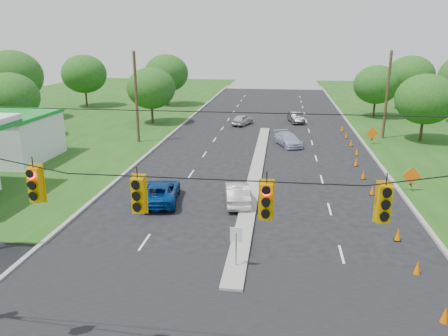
# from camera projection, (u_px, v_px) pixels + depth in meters

# --- Properties ---
(curb_left) EXTENTS (0.25, 110.00, 0.16)m
(curb_left) POSITION_uv_depth(u_px,v_px,m) (162.00, 143.00, 44.17)
(curb_left) COLOR gray
(curb_left) RESTS_ON ground
(curb_right) EXTENTS (0.25, 110.00, 0.16)m
(curb_right) POSITION_uv_depth(u_px,v_px,m) (368.00, 149.00, 41.63)
(curb_right) COLOR gray
(curb_right) RESTS_ON ground
(median) EXTENTS (1.00, 34.00, 0.18)m
(median) POSITION_uv_depth(u_px,v_px,m) (256.00, 173.00, 34.35)
(median) COLOR gray
(median) RESTS_ON ground
(median_sign) EXTENTS (0.55, 0.06, 2.05)m
(median_sign) POSITION_uv_depth(u_px,v_px,m) (236.00, 240.00, 19.69)
(median_sign) COLOR gray
(median_sign) RESTS_ON ground
(signal_span) EXTENTS (25.60, 0.32, 9.00)m
(signal_span) POSITION_uv_depth(u_px,v_px,m) (209.00, 235.00, 12.04)
(signal_span) COLOR #422D1C
(signal_span) RESTS_ON ground
(utility_pole_far_left) EXTENTS (0.28, 0.28, 9.00)m
(utility_pole_far_left) POSITION_uv_depth(u_px,v_px,m) (136.00, 98.00, 43.19)
(utility_pole_far_left) COLOR #422D1C
(utility_pole_far_left) RESTS_ON ground
(utility_pole_far_right) EXTENTS (0.28, 0.28, 9.00)m
(utility_pole_far_right) POSITION_uv_depth(u_px,v_px,m) (387.00, 96.00, 44.79)
(utility_pole_far_right) COLOR #422D1C
(utility_pole_far_right) RESTS_ON ground
(cone_0) EXTENTS (0.32, 0.32, 0.70)m
(cone_0) POSITION_uv_depth(u_px,v_px,m) (445.00, 315.00, 16.14)
(cone_0) COLOR #E86700
(cone_0) RESTS_ON ground
(cone_1) EXTENTS (0.32, 0.32, 0.70)m
(cone_1) POSITION_uv_depth(u_px,v_px,m) (417.00, 268.00, 19.46)
(cone_1) COLOR #E86700
(cone_1) RESTS_ON ground
(cone_2) EXTENTS (0.32, 0.32, 0.70)m
(cone_2) POSITION_uv_depth(u_px,v_px,m) (398.00, 234.00, 22.78)
(cone_2) COLOR #E86700
(cone_2) RESTS_ON ground
(cone_3) EXTENTS (0.32, 0.32, 0.70)m
(cone_3) POSITION_uv_depth(u_px,v_px,m) (384.00, 209.00, 26.11)
(cone_3) COLOR #E86700
(cone_3) RESTS_ON ground
(cone_4) EXTENTS (0.32, 0.32, 0.70)m
(cone_4) POSITION_uv_depth(u_px,v_px,m) (372.00, 190.00, 29.43)
(cone_4) COLOR #E86700
(cone_4) RESTS_ON ground
(cone_5) EXTENTS (0.32, 0.32, 0.70)m
(cone_5) POSITION_uv_depth(u_px,v_px,m) (363.00, 175.00, 32.76)
(cone_5) COLOR #E86700
(cone_5) RESTS_ON ground
(cone_6) EXTENTS (0.32, 0.32, 0.70)m
(cone_6) POSITION_uv_depth(u_px,v_px,m) (356.00, 162.00, 36.08)
(cone_6) COLOR #E86700
(cone_6) RESTS_ON ground
(cone_7) EXTENTS (0.32, 0.32, 0.70)m
(cone_7) POSITION_uv_depth(u_px,v_px,m) (357.00, 152.00, 39.33)
(cone_7) COLOR #E86700
(cone_7) RESTS_ON ground
(cone_8) EXTENTS (0.32, 0.32, 0.70)m
(cone_8) POSITION_uv_depth(u_px,v_px,m) (351.00, 143.00, 42.65)
(cone_8) COLOR #E86700
(cone_8) RESTS_ON ground
(cone_9) EXTENTS (0.32, 0.32, 0.70)m
(cone_9) POSITION_uv_depth(u_px,v_px,m) (346.00, 135.00, 45.98)
(cone_9) COLOR #E86700
(cone_9) RESTS_ON ground
(cone_10) EXTENTS (0.32, 0.32, 0.70)m
(cone_10) POSITION_uv_depth(u_px,v_px,m) (342.00, 129.00, 49.30)
(cone_10) COLOR #E86700
(cone_10) RESTS_ON ground
(work_sign_1) EXTENTS (1.27, 0.58, 1.37)m
(work_sign_1) POSITION_uv_depth(u_px,v_px,m) (411.00, 177.00, 29.83)
(work_sign_1) COLOR black
(work_sign_1) RESTS_ON ground
(work_sign_2) EXTENTS (1.27, 0.58, 1.37)m
(work_sign_2) POSITION_uv_depth(u_px,v_px,m) (372.00, 134.00, 43.13)
(work_sign_2) COLOR black
(work_sign_2) RESTS_ON ground
(tree_2) EXTENTS (5.88, 5.88, 6.86)m
(tree_2) POSITION_uv_depth(u_px,v_px,m) (10.00, 97.00, 44.93)
(tree_2) COLOR black
(tree_2) RESTS_ON ground
(tree_3) EXTENTS (7.56, 7.56, 8.82)m
(tree_3) POSITION_uv_depth(u_px,v_px,m) (12.00, 76.00, 54.83)
(tree_3) COLOR black
(tree_3) RESTS_ON ground
(tree_4) EXTENTS (6.72, 6.72, 7.84)m
(tree_4) POSITION_uv_depth(u_px,v_px,m) (84.00, 74.00, 65.90)
(tree_4) COLOR black
(tree_4) RESTS_ON ground
(tree_5) EXTENTS (5.88, 5.88, 6.86)m
(tree_5) POSITION_uv_depth(u_px,v_px,m) (151.00, 88.00, 52.92)
(tree_5) COLOR black
(tree_5) RESTS_ON ground
(tree_6) EXTENTS (6.72, 6.72, 7.84)m
(tree_6) POSITION_uv_depth(u_px,v_px,m) (167.00, 73.00, 67.24)
(tree_6) COLOR black
(tree_6) RESTS_ON ground
(tree_9) EXTENTS (5.88, 5.88, 6.86)m
(tree_9) POSITION_uv_depth(u_px,v_px,m) (425.00, 99.00, 43.44)
(tree_9) COLOR black
(tree_9) RESTS_ON ground
(tree_11) EXTENTS (6.72, 6.72, 7.84)m
(tree_11) POSITION_uv_depth(u_px,v_px,m) (410.00, 76.00, 62.71)
(tree_11) COLOR black
(tree_11) RESTS_ON ground
(tree_12) EXTENTS (5.88, 5.88, 6.86)m
(tree_12) POSITION_uv_depth(u_px,v_px,m) (376.00, 85.00, 56.99)
(tree_12) COLOR black
(tree_12) RESTS_ON ground
(white_sedan) EXTENTS (2.11, 4.33, 1.37)m
(white_sedan) POSITION_uv_depth(u_px,v_px,m) (237.00, 193.00, 27.83)
(white_sedan) COLOR #B2A7A8
(white_sedan) RESTS_ON ground
(blue_pickup) EXTENTS (2.95, 5.18, 1.36)m
(blue_pickup) POSITION_uv_depth(u_px,v_px,m) (160.00, 192.00, 28.13)
(blue_pickup) COLOR navy
(blue_pickup) RESTS_ON ground
(silver_car_far) EXTENTS (3.22, 4.68, 1.26)m
(silver_car_far) POSITION_uv_depth(u_px,v_px,m) (288.00, 139.00, 42.89)
(silver_car_far) COLOR #A1A7C6
(silver_car_far) RESTS_ON ground
(silver_car_oncoming) EXTENTS (2.73, 4.07, 1.29)m
(silver_car_oncoming) POSITION_uv_depth(u_px,v_px,m) (242.00, 120.00, 53.04)
(silver_car_oncoming) COLOR #ABABAB
(silver_car_oncoming) RESTS_ON ground
(dark_car_receding) EXTENTS (2.17, 4.23, 1.33)m
(dark_car_receding) POSITION_uv_depth(u_px,v_px,m) (296.00, 117.00, 54.53)
(dark_car_receding) COLOR #302E2D
(dark_car_receding) RESTS_ON ground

